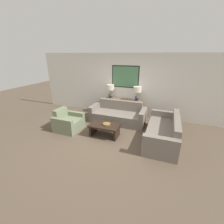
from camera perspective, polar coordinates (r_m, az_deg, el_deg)
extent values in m
plane|color=brown|center=(5.04, -2.82, -9.82)|extent=(20.00, 20.00, 0.00)
cube|color=silver|center=(6.65, 5.08, 10.09)|extent=(8.23, 0.10, 2.65)
cube|color=black|center=(6.53, 5.05, 13.24)|extent=(1.18, 0.01, 0.92)
cube|color=#4C7F56|center=(6.53, 5.04, 13.23)|extent=(1.10, 0.02, 0.84)
cube|color=brown|center=(6.65, 4.19, 1.72)|extent=(1.62, 0.38, 0.77)
cylinder|color=#333338|center=(6.71, -0.61, 5.54)|extent=(0.15, 0.15, 0.02)
sphere|color=#333338|center=(6.68, -0.61, 6.37)|extent=(0.17, 0.17, 0.17)
cylinder|color=#8C7A51|center=(6.64, -0.62, 7.79)|extent=(0.02, 0.02, 0.17)
cylinder|color=beige|center=(6.60, -0.63, 9.44)|extent=(0.33, 0.33, 0.22)
cylinder|color=#333338|center=(6.39, 9.41, 4.46)|extent=(0.15, 0.15, 0.02)
sphere|color=#333338|center=(6.36, 9.46, 5.32)|extent=(0.17, 0.17, 0.17)
cylinder|color=#8C7A51|center=(6.32, 9.56, 6.80)|extent=(0.02, 0.02, 0.17)
cylinder|color=beige|center=(6.27, 9.67, 8.53)|extent=(0.33, 0.33, 0.22)
cube|color=slate|center=(5.98, 1.86, -2.32)|extent=(1.82, 0.75, 0.42)
cube|color=slate|center=(6.31, 3.25, 0.92)|extent=(1.82, 0.18, 0.82)
cube|color=slate|center=(6.38, -6.39, 0.16)|extent=(0.18, 0.93, 0.64)
cube|color=slate|center=(5.80, 11.56, -2.34)|extent=(0.18, 0.93, 0.64)
cube|color=slate|center=(5.08, 17.41, -7.83)|extent=(0.75, 1.82, 0.42)
cube|color=slate|center=(5.01, 22.97, -6.49)|extent=(0.18, 1.82, 0.82)
cube|color=slate|center=(5.94, 19.12, -2.55)|extent=(0.93, 0.18, 0.64)
cube|color=slate|center=(4.16, 17.77, -13.05)|extent=(0.93, 0.18, 0.64)
cube|color=black|center=(5.00, -2.87, -5.02)|extent=(0.99, 0.61, 0.05)
cube|color=black|center=(5.26, -7.17, -6.28)|extent=(0.07, 0.49, 0.36)
cube|color=black|center=(4.96, 1.80, -7.95)|extent=(0.07, 0.49, 0.36)
cylinder|color=olive|center=(4.97, -2.05, -4.59)|extent=(0.25, 0.25, 0.04)
cube|color=#707A5B|center=(5.65, -15.31, -4.67)|extent=(0.65, 0.59, 0.41)
cube|color=#707A5B|center=(5.82, -18.83, -2.35)|extent=(0.18, 0.59, 0.77)
cube|color=#707A5B|center=(5.41, -18.40, -5.28)|extent=(0.83, 0.14, 0.57)
cube|color=#707A5B|center=(5.93, -14.07, -2.42)|extent=(0.83, 0.14, 0.57)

